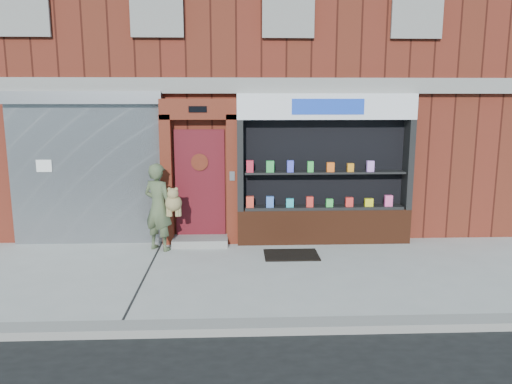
{
  "coord_description": "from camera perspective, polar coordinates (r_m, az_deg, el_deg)",
  "views": [
    {
      "loc": [
        -0.04,
        -8.02,
        2.91
      ],
      "look_at": [
        0.34,
        1.0,
        1.21
      ],
      "focal_mm": 35.0,
      "sensor_mm": 36.0,
      "label": 1
    }
  ],
  "objects": [
    {
      "name": "doormat",
      "position": [
        9.46,
        4.05,
        -7.18
      ],
      "size": [
        1.01,
        0.71,
        0.03
      ],
      "primitive_type": "cube",
      "rotation": [
        0.0,
        0.0,
        -0.0
      ],
      "color": "black",
      "rests_on": "ground"
    },
    {
      "name": "shutter_bay",
      "position": [
        10.44,
        -18.91,
        3.55
      ],
      "size": [
        3.1,
        0.3,
        3.04
      ],
      "color": "gray",
      "rests_on": "ground"
    },
    {
      "name": "woman",
      "position": [
        9.75,
        -10.94,
        -1.63
      ],
      "size": [
        0.84,
        0.66,
        1.7
      ],
      "color": "#485538",
      "rests_on": "ground"
    },
    {
      "name": "curb",
      "position": [
        6.52,
        -1.9,
        -15.23
      ],
      "size": [
        60.0,
        0.3,
        0.12
      ],
      "primitive_type": "cube",
      "color": "gray",
      "rests_on": "ground"
    },
    {
      "name": "pharmacy_bay",
      "position": [
        10.11,
        7.79,
        1.83
      ],
      "size": [
        3.5,
        0.41,
        3.0
      ],
      "color": "#522513",
      "rests_on": "ground"
    },
    {
      "name": "building",
      "position": [
        14.05,
        -2.33,
        15.11
      ],
      "size": [
        12.0,
        8.16,
        8.0
      ],
      "color": "#5F2015",
      "rests_on": "ground"
    },
    {
      "name": "red_door_bay",
      "position": [
        10.01,
        -6.47,
        2.27
      ],
      "size": [
        1.52,
        0.58,
        2.9
      ],
      "color": "#52190E",
      "rests_on": "ground"
    },
    {
      "name": "ground",
      "position": [
        8.53,
        -2.04,
        -9.27
      ],
      "size": [
        80.0,
        80.0,
        0.0
      ],
      "primitive_type": "plane",
      "color": "#9E9E99",
      "rests_on": "ground"
    }
  ]
}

